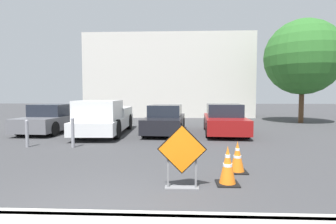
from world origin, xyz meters
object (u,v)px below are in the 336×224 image
Objects in this scene: traffic_cone_nearest at (228,165)px; traffic_cone_second at (237,157)px; parked_car_nearest at (52,119)px; parked_car_third at (224,120)px; bollard_nearest at (73,132)px; pickup_truck at (104,119)px; road_closed_sign at (182,155)px; bollard_second at (27,133)px; parked_car_second at (165,120)px.

traffic_cone_nearest is 1.07× the size of traffic_cone_second.
parked_car_nearest reaches higher than traffic_cone_nearest.
bollard_nearest is at bearing 36.40° from parked_car_third.
bollard_nearest is (-5.16, 2.78, 0.20)m from traffic_cone_second.
pickup_truck reaches higher than parked_car_third.
road_closed_sign is 1.70× the size of traffic_cone_second.
bollard_nearest is at bearing 127.21° from parked_car_nearest.
traffic_cone_second is at bearing 86.89° from parked_car_third.
road_closed_sign is 8.00m from pickup_truck.
traffic_cone_second is 0.77× the size of bollard_second.
pickup_truck is (2.89, -0.74, 0.09)m from parked_car_nearest.
pickup_truck reaches higher than traffic_cone_second.
parked_car_second is at bearing 102.76° from traffic_cone_nearest.
parked_car_third reaches higher than parked_car_nearest.
bollard_second is at bearing 42.48° from parked_car_second.
bollard_nearest is (-3.07, -3.83, -0.08)m from parked_car_second.
traffic_cone_nearest is 0.76× the size of bollard_nearest.
road_closed_sign is 1.19× the size of bollard_nearest.
bollard_nearest reaches higher than traffic_cone_second.
parked_car_third is at bearing -175.65° from pickup_truck.
parked_car_nearest is at bearing 3.15° from parked_car_third.
parked_car_nearest is 0.91× the size of parked_car_third.
traffic_cone_nearest is 0.96m from traffic_cone_second.
pickup_truck is at bearing 168.41° from parked_car_nearest.
parked_car_nearest is 0.95× the size of parked_car_second.
traffic_cone_second is 0.13× the size of pickup_truck.
parked_car_nearest reaches higher than bollard_second.
traffic_cone_nearest is 8.22m from pickup_truck.
road_closed_sign is at bearing 98.99° from parked_car_second.
parked_car_nearest is 8.63m from parked_car_third.
pickup_truck is 5.78m from parked_car_third.
road_closed_sign is 0.23× the size of pickup_truck.
pickup_truck is at bearing 86.24° from bollard_nearest.
parked_car_nearest is 5.76m from parked_car_second.
parked_car_nearest reaches higher than parked_car_second.
traffic_cone_nearest is 0.19× the size of parked_car_nearest.
parked_car_nearest is 4.05× the size of bollard_nearest.
parked_car_second is 0.96× the size of parked_car_third.
parked_car_second is 4.26× the size of bollard_nearest.
bollard_nearest is at bearing -0.00° from bollard_second.
parked_car_third is (5.74, 0.65, -0.08)m from pickup_truck.
parked_car_second reaches higher than bollard_second.
parked_car_third reaches higher than bollard_second.
traffic_cone_nearest is 6.01m from bollard_nearest.
parked_car_nearest is 4.04m from bollard_second.
road_closed_sign is at bearing -161.60° from traffic_cone_nearest.
bollard_nearest is at bearing 54.78° from parked_car_second.
parked_car_second is 4.64× the size of bollard_second.
road_closed_sign reaches higher than bollard_second.
bollard_second is at bearing 144.10° from road_closed_sign.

